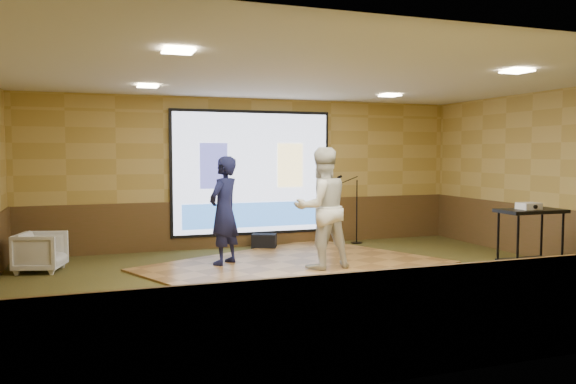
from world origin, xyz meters
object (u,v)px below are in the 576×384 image
object	(u,v)px
banquet_chair	(41,252)
dance_floor	(297,266)
player_left	(224,210)
projector	(529,206)
duffel_bag	(264,241)
player_right	(322,208)
av_table	(530,229)
mic_stand	(354,220)
projector_screen	(253,174)

from	to	relation	value
banquet_chair	dance_floor	bearing A→B (deg)	-89.41
player_left	banquet_chair	distance (m)	3.00
projector	duffel_bag	size ratio (longest dim) A/B	0.63
player_left	duffel_bag	size ratio (longest dim) A/B	3.82
player_right	duffel_bag	xyz separation A→B (m)	(-0.29, 2.24, -0.87)
player_left	player_right	distance (m)	1.65
player_left	dance_floor	bearing A→B (deg)	112.69
av_table	player_right	bearing A→B (deg)	150.27
banquet_chair	mic_stand	bearing A→B (deg)	-66.52
player_left	player_right	bearing A→B (deg)	106.58
projector_screen	player_right	world-z (taller)	projector_screen
player_left	player_right	xyz separation A→B (m)	(1.42, -0.84, 0.07)
av_table	banquet_chair	xyz separation A→B (m)	(-7.09, 2.96, -0.43)
banquet_chair	duffel_bag	bearing A→B (deg)	-62.67
projector_screen	banquet_chair	distance (m)	4.23
player_left	mic_stand	bearing A→B (deg)	161.50
dance_floor	player_right	size ratio (longest dim) A/B	2.32
dance_floor	player_right	xyz separation A→B (m)	(0.31, -0.33, 1.00)
projector_screen	av_table	distance (m)	5.32
projector_screen	dance_floor	distance (m)	2.69
player_right	projector	world-z (taller)	player_right
dance_floor	banquet_chair	xyz separation A→B (m)	(-4.00, 1.04, 0.30)
av_table	projector_screen	bearing A→B (deg)	127.49
player_right	duffel_bag	size ratio (longest dim) A/B	4.13
dance_floor	mic_stand	size ratio (longest dim) A/B	3.15
projector_screen	mic_stand	size ratio (longest dim) A/B	2.30
mic_stand	player_left	bearing A→B (deg)	179.60
projector	mic_stand	bearing A→B (deg)	107.38
player_right	av_table	xyz separation A→B (m)	(2.78, -1.59, -0.26)
projector	banquet_chair	xyz separation A→B (m)	(-7.04, 2.96, -0.78)
projector_screen	banquet_chair	bearing A→B (deg)	-162.52
projector_screen	duffel_bag	bearing A→B (deg)	-69.41
av_table	banquet_chair	bearing A→B (deg)	157.35
projector_screen	player_right	bearing A→B (deg)	-80.63
player_right	av_table	world-z (taller)	player_right
player_left	banquet_chair	xyz separation A→B (m)	(-2.89, 0.53, -0.62)
projector_screen	player_left	xyz separation A→B (m)	(-0.99, -1.75, -0.53)
player_right	mic_stand	distance (m)	2.87
dance_floor	player_left	distance (m)	1.54
av_table	mic_stand	distance (m)	4.00
projector_screen	banquet_chair	size ratio (longest dim) A/B	4.73
projector_screen	player_left	size ratio (longest dim) A/B	1.83
projector_screen	duffel_bag	size ratio (longest dim) A/B	6.99
banquet_chair	duffel_bag	distance (m)	4.11
projector	duffel_bag	distance (m)	4.97
dance_floor	banquet_chair	world-z (taller)	banquet_chair
mic_stand	duffel_bag	bearing A→B (deg)	155.63
player_left	banquet_chair	bearing A→B (deg)	-53.29
dance_floor	duffel_bag	distance (m)	1.91
player_left	projector	xyz separation A→B (m)	(4.16, -2.43, 0.16)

